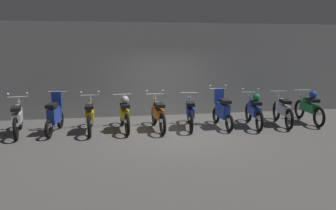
% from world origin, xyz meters
% --- Properties ---
extents(ground_plane, '(80.00, 80.00, 0.00)m').
position_xyz_m(ground_plane, '(0.00, 0.00, 0.00)').
color(ground_plane, '#565451').
extents(back_wall, '(17.11, 0.30, 3.33)m').
position_xyz_m(back_wall, '(0.00, 2.60, 1.66)').
color(back_wall, gray).
rests_on(back_wall, ground).
extents(motorbike_slot_0, '(0.61, 1.93, 1.15)m').
position_xyz_m(motorbike_slot_0, '(-4.56, 0.56, 0.49)').
color(motorbike_slot_0, black).
rests_on(motorbike_slot_0, ground).
extents(motorbike_slot_1, '(0.56, 1.68, 1.18)m').
position_xyz_m(motorbike_slot_1, '(-3.54, 0.56, 0.52)').
color(motorbike_slot_1, black).
rests_on(motorbike_slot_1, ground).
extents(motorbike_slot_2, '(0.59, 1.95, 1.15)m').
position_xyz_m(motorbike_slot_2, '(-2.53, 0.53, 0.49)').
color(motorbike_slot_2, black).
rests_on(motorbike_slot_2, ground).
extents(motorbike_slot_3, '(0.56, 1.95, 1.08)m').
position_xyz_m(motorbike_slot_3, '(-1.52, 0.53, 0.53)').
color(motorbike_slot_3, black).
rests_on(motorbike_slot_3, ground).
extents(motorbike_slot_4, '(0.59, 1.95, 1.15)m').
position_xyz_m(motorbike_slot_4, '(-0.51, 0.45, 0.49)').
color(motorbike_slot_4, black).
rests_on(motorbike_slot_4, ground).
extents(motorbike_slot_5, '(0.59, 1.94, 1.03)m').
position_xyz_m(motorbike_slot_5, '(0.51, 0.52, 0.49)').
color(motorbike_slot_5, black).
rests_on(motorbike_slot_5, ground).
extents(motorbike_slot_6, '(0.59, 1.68, 1.29)m').
position_xyz_m(motorbike_slot_6, '(1.52, 0.42, 0.53)').
color(motorbike_slot_6, black).
rests_on(motorbike_slot_6, ground).
extents(motorbike_slot_7, '(0.59, 1.94, 1.15)m').
position_xyz_m(motorbike_slot_7, '(2.53, 0.33, 0.53)').
color(motorbike_slot_7, black).
rests_on(motorbike_slot_7, ground).
extents(motorbike_slot_8, '(0.62, 1.93, 1.03)m').
position_xyz_m(motorbike_slot_8, '(3.55, 0.40, 0.49)').
color(motorbike_slot_8, black).
rests_on(motorbike_slot_8, ground).
extents(motorbike_slot_9, '(0.56, 1.95, 1.08)m').
position_xyz_m(motorbike_slot_9, '(4.56, 0.51, 0.53)').
color(motorbike_slot_9, black).
rests_on(motorbike_slot_9, ground).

